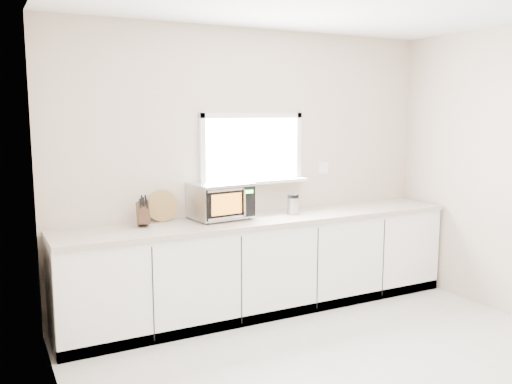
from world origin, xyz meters
TOP-DOWN VIEW (x-y plane):
  - back_wall at (0.00, 2.00)m, footprint 4.00×0.17m
  - cabinets at (0.00, 1.70)m, footprint 3.92×0.60m
  - countertop at (0.00, 1.69)m, footprint 3.92×0.64m
  - microwave at (-0.41, 1.81)m, footprint 0.56×0.46m
  - knife_block at (-1.15, 1.81)m, footprint 0.11×0.20m
  - cutting_board at (-0.93, 1.94)m, footprint 0.29×0.07m
  - coffee_grinder at (0.31, 1.71)m, footprint 0.13×0.13m

SIDE VIEW (x-z plane):
  - cabinets at x=0.00m, z-range 0.00..0.88m
  - countertop at x=0.00m, z-range 0.88..0.92m
  - coffee_grinder at x=0.31m, z-range 0.92..1.12m
  - knife_block at x=-1.15m, z-range 0.90..1.18m
  - cutting_board at x=-0.93m, z-range 0.92..1.21m
  - microwave at x=-0.41m, z-range 0.93..1.27m
  - back_wall at x=0.00m, z-range 0.01..2.71m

